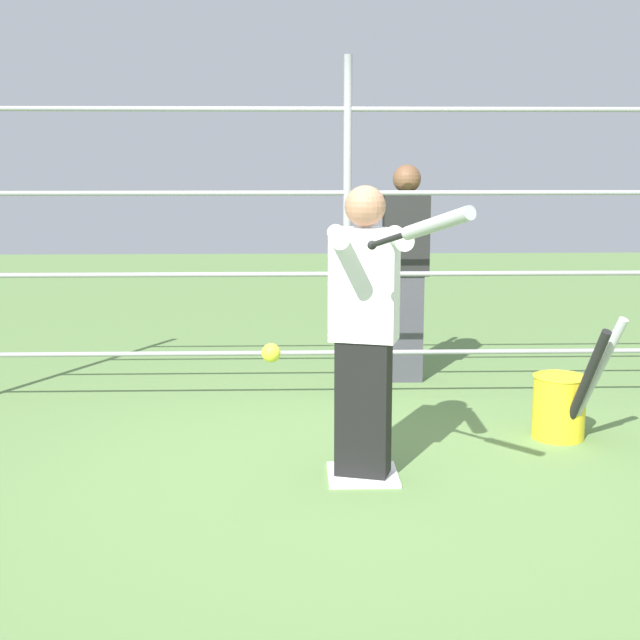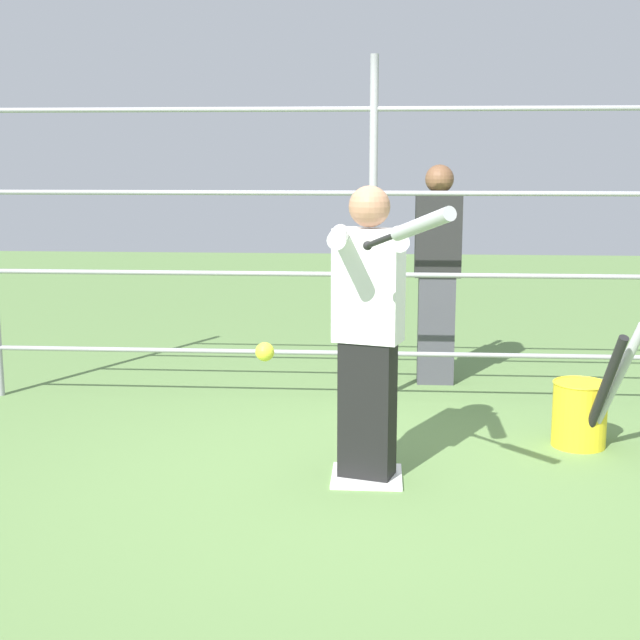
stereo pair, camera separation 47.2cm
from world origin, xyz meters
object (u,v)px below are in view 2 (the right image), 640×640
at_px(baseball_bat_swinging, 414,227).
at_px(bystander_behind_fence, 437,271).
at_px(batter, 368,325).
at_px(softball_in_flight, 265,352).
at_px(bat_bucket, 583,411).

xyz_separation_m(baseball_bat_swinging, bystander_behind_fence, (-0.30, -3.10, -0.59)).
bearing_deg(baseball_bat_swinging, batter, -75.82).
relative_size(batter, baseball_bat_swinging, 2.26).
xyz_separation_m(batter, softball_in_flight, (0.51, 0.53, -0.04)).
distance_m(softball_in_flight, bystander_behind_fence, 2.96).
xyz_separation_m(baseball_bat_swinging, softball_in_flight, (0.72, -0.32, -0.65)).
xyz_separation_m(bat_bucket, bystander_behind_fence, (0.83, -1.58, 0.68)).
xyz_separation_m(batter, baseball_bat_swinging, (-0.21, 0.85, 0.60)).
bearing_deg(baseball_bat_swinging, bystander_behind_fence, -95.45).
height_order(batter, bat_bucket, batter).
relative_size(bat_bucket, bystander_behind_fence, 0.50).
bearing_deg(batter, softball_in_flight, 46.40).
bearing_deg(bystander_behind_fence, softball_in_flight, 69.94).
distance_m(batter, bat_bucket, 1.64).
relative_size(batter, softball_in_flight, 17.26).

